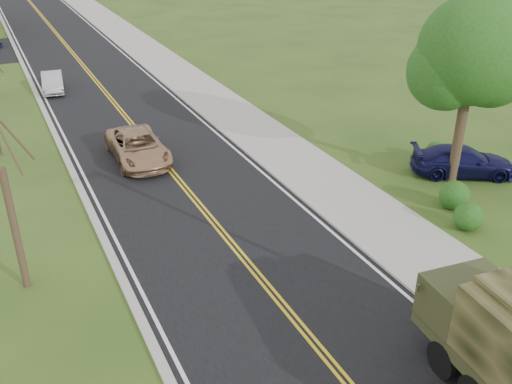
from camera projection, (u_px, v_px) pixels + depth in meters
road at (78, 59)px, 45.35m from camera, size 8.00×120.00×0.01m
curb_right at (129, 53)px, 46.93m from camera, size 0.30×120.00×0.12m
sidewalk_right at (150, 51)px, 47.62m from camera, size 3.20×120.00×0.10m
curb_left at (23, 65)px, 43.72m from camera, size 0.30×120.00×0.10m
leafy_tree at (472, 59)px, 23.05m from camera, size 4.83×4.50×8.10m
bare_tree_a at (12, 215)px, 17.36m from camera, size 1.93×2.26×6.08m
suv_champagne at (138, 147)px, 27.26m from camera, size 2.40×5.09×1.41m
sedan_silver at (53, 82)px, 37.43m from camera, size 1.72×3.83×1.22m
pickup_navy at (463, 161)px, 25.83m from camera, size 4.92×3.85×1.33m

